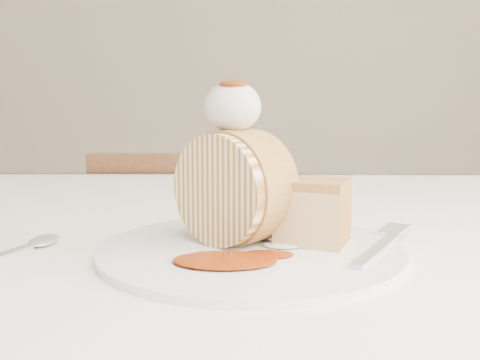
{
  "coord_description": "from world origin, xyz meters",
  "views": [
    {
      "loc": [
        0.01,
        -0.41,
        0.89
      ],
      "look_at": [
        0.0,
        0.08,
        0.82
      ],
      "focal_mm": 40.0,
      "sensor_mm": 36.0,
      "label": 1
    }
  ],
  "objects": [
    {
      "name": "table",
      "position": [
        0.0,
        0.2,
        0.66
      ],
      "size": [
        1.4,
        0.9,
        0.75
      ],
      "color": "white",
      "rests_on": "ground"
    },
    {
      "name": "chair_far",
      "position": [
        -0.12,
        0.76,
        0.45
      ],
      "size": [
        0.39,
        0.39,
        0.79
      ],
      "rotation": [
        0.0,
        0.0,
        3.09
      ],
      "color": "brown",
      "rests_on": "ground"
    },
    {
      "name": "plate",
      "position": [
        0.01,
        0.07,
        0.75
      ],
      "size": [
        0.36,
        0.36,
        0.01
      ],
      "primitive_type": "cylinder",
      "rotation": [
        0.0,
        0.0,
        -0.37
      ],
      "color": "white",
      "rests_on": "table"
    },
    {
      "name": "roulade_slice",
      "position": [
        -0.0,
        0.08,
        0.81
      ],
      "size": [
        0.12,
        0.11,
        0.1
      ],
      "primitive_type": "cylinder",
      "rotation": [
        1.57,
        0.0,
        -0.7
      ],
      "color": "beige",
      "rests_on": "plate"
    },
    {
      "name": "cake_chunk",
      "position": [
        0.07,
        0.09,
        0.78
      ],
      "size": [
        0.08,
        0.08,
        0.05
      ],
      "primitive_type": "cube",
      "rotation": [
        0.0,
        0.0,
        -0.37
      ],
      "color": "#B07A42",
      "rests_on": "plate"
    },
    {
      "name": "whipped_cream",
      "position": [
        -0.0,
        0.1,
        0.89
      ],
      "size": [
        0.05,
        0.05,
        0.05
      ],
      "primitive_type": "ellipsoid",
      "color": "white",
      "rests_on": "roulade_slice"
    },
    {
      "name": "caramel_drizzle",
      "position": [
        -0.0,
        0.09,
        0.91
      ],
      "size": [
        0.03,
        0.02,
        0.01
      ],
      "primitive_type": "ellipsoid",
      "color": "maroon",
      "rests_on": "whipped_cream"
    },
    {
      "name": "caramel_pool",
      "position": [
        -0.01,
        0.02,
        0.76
      ],
      "size": [
        0.1,
        0.08,
        0.0
      ],
      "primitive_type": null,
      "rotation": [
        0.0,
        0.0,
        -0.37
      ],
      "color": "maroon",
      "rests_on": "plate"
    },
    {
      "name": "fork",
      "position": [
        0.13,
        0.05,
        0.76
      ],
      "size": [
        0.1,
        0.16,
        0.0
      ],
      "primitive_type": "cube",
      "rotation": [
        0.0,
        0.0,
        -0.52
      ],
      "color": "silver",
      "rests_on": "plate"
    }
  ]
}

